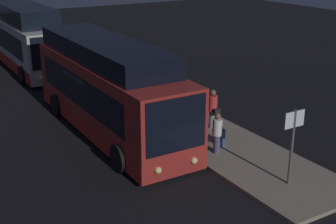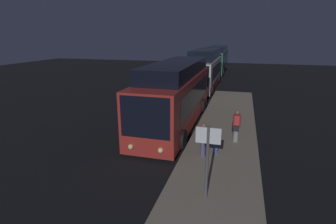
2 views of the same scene
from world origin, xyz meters
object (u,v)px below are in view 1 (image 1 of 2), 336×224
Objects in this scene: bus_second at (25,40)px; passenger_boarding at (217,132)px; passenger_waiting at (213,108)px; sign_post at (293,136)px; bus_lead at (109,92)px; suitcase at (220,137)px.

passenger_boarding is at bearing 7.91° from bus_second.
sign_post is (5.32, -0.80, 0.77)m from passenger_waiting.
suitcase is (3.83, 2.94, -1.28)m from bus_lead.
bus_second reaches higher than passenger_boarding.
passenger_waiting is (2.17, 3.78, -0.73)m from bus_lead.
passenger_boarding is (4.34, 2.40, -0.78)m from bus_lead.
suitcase is at bearing 37.45° from bus_lead.
bus_second reaches higher than passenger_waiting.
passenger_waiting is at bearing 171.46° from sign_post.
bus_second is 15.60m from passenger_waiting.
bus_lead is at bearing -158.34° from sign_post.
passenger_boarding is at bearing 57.40° from passenger_waiting.
sign_post is at bearing 8.29° from bus_second.
passenger_waiting is (-2.16, 1.38, 0.05)m from passenger_boarding.
bus_second is 20.65m from sign_post.
suitcase is 3.89m from sign_post.
passenger_boarding is 3.31m from sign_post.
suitcase is (1.66, -0.84, -0.55)m from passenger_waiting.
bus_lead is 0.99× the size of bus_second.
bus_second is at bearing 180.00° from bus_lead.
sign_post is (20.44, 2.98, 0.02)m from bus_second.
passenger_waiting is at bearing 153.13° from suitcase.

